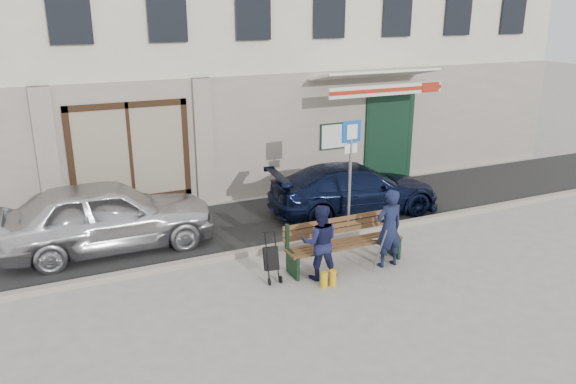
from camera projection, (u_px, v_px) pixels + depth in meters
ground at (351, 271)px, 10.77m from camera, size 80.00×80.00×0.00m
asphalt_lane at (285, 218)px, 13.45m from camera, size 60.00×3.20×0.01m
curb at (315, 240)px, 12.05m from camera, size 60.00×0.18×0.12m
building at (210, 2)px, 16.53m from camera, size 20.00×8.27×10.00m
car_silver at (108, 215)px, 11.56m from camera, size 4.35×1.79×1.48m
car_navy at (355, 189)px, 13.66m from camera, size 4.38×2.15×1.23m
parking_sign at (350, 159)px, 12.23m from camera, size 0.47×0.08×2.51m
bench at (342, 244)px, 10.88m from camera, size 2.40×1.17×0.98m
man at (389, 228)px, 10.76m from camera, size 0.58×0.39×1.56m
woman at (320, 242)px, 10.29m from camera, size 0.84×0.75×1.44m
stroller at (271, 260)px, 10.30m from camera, size 0.29×0.40×0.92m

